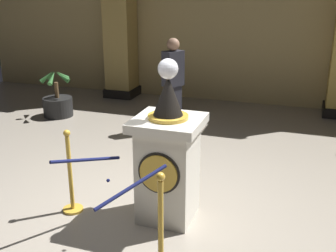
{
  "coord_description": "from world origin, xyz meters",
  "views": [
    {
      "loc": [
        1.72,
        -3.97,
        2.55
      ],
      "look_at": [
        0.36,
        0.03,
        1.11
      ],
      "focal_mm": 44.34,
      "sensor_mm": 36.0,
      "label": 1
    }
  ],
  "objects_px": {
    "pedestal_clock": "(168,159)",
    "stanchion_near": "(71,183)",
    "stanchion_far": "(161,244)",
    "potted_palm_left": "(58,103)",
    "bystander_guest": "(173,82)"
  },
  "relations": [
    {
      "from": "pedestal_clock",
      "to": "stanchion_near",
      "type": "xyz_separation_m",
      "value": [
        -1.11,
        -0.24,
        -0.37
      ]
    },
    {
      "from": "stanchion_far",
      "to": "potted_palm_left",
      "type": "bearing_deg",
      "value": 132.37
    },
    {
      "from": "stanchion_far",
      "to": "bystander_guest",
      "type": "distance_m",
      "value": 4.19
    },
    {
      "from": "stanchion_far",
      "to": "bystander_guest",
      "type": "xyz_separation_m",
      "value": [
        -1.19,
        3.98,
        0.51
      ]
    },
    {
      "from": "bystander_guest",
      "to": "pedestal_clock",
      "type": "bearing_deg",
      "value": -72.91
    },
    {
      "from": "potted_palm_left",
      "to": "bystander_guest",
      "type": "height_order",
      "value": "bystander_guest"
    },
    {
      "from": "stanchion_far",
      "to": "potted_palm_left",
      "type": "height_order",
      "value": "stanchion_far"
    },
    {
      "from": "stanchion_far",
      "to": "potted_palm_left",
      "type": "distance_m",
      "value": 5.45
    },
    {
      "from": "pedestal_clock",
      "to": "stanchion_near",
      "type": "height_order",
      "value": "pedestal_clock"
    },
    {
      "from": "pedestal_clock",
      "to": "potted_palm_left",
      "type": "bearing_deg",
      "value": 138.76
    },
    {
      "from": "stanchion_near",
      "to": "stanchion_far",
      "type": "relative_size",
      "value": 0.94
    },
    {
      "from": "pedestal_clock",
      "to": "potted_palm_left",
      "type": "xyz_separation_m",
      "value": [
        -3.37,
        2.96,
        -0.46
      ]
    },
    {
      "from": "potted_palm_left",
      "to": "stanchion_near",
      "type": "bearing_deg",
      "value": -54.75
    },
    {
      "from": "stanchion_near",
      "to": "potted_palm_left",
      "type": "xyz_separation_m",
      "value": [
        -2.26,
        3.2,
        -0.09
      ]
    },
    {
      "from": "stanchion_near",
      "to": "potted_palm_left",
      "type": "bearing_deg",
      "value": 125.25
    }
  ]
}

